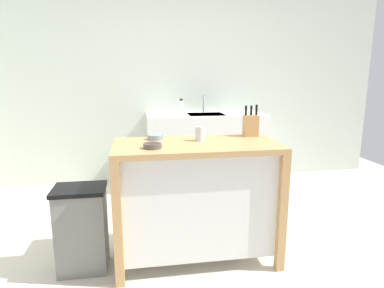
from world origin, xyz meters
TOP-DOWN VIEW (x-y plane):
  - ground_plane at (0.00, 0.00)m, footprint 6.55×6.55m
  - wall_back at (0.00, 2.06)m, footprint 5.55×0.10m
  - kitchen_island at (-0.06, 0.03)m, footprint 1.20×0.60m
  - knife_block at (0.42, 0.23)m, footprint 0.11×0.09m
  - bowl_ceramic_small at (-0.39, -0.09)m, footprint 0.12×0.12m
  - bowl_ceramic_wide at (-0.35, 0.21)m, footprint 0.13×0.13m
  - drinking_cup at (-0.02, 0.11)m, footprint 0.07×0.07m
  - trash_bin at (-0.90, 0.00)m, footprint 0.36×0.28m
  - sink_counter at (0.35, 1.71)m, footprint 1.45×0.60m
  - sink_faucet at (0.35, 1.85)m, footprint 0.02×0.02m
  - bottle_spray_cleaner at (0.05, 1.70)m, footprint 0.06×0.06m

SIDE VIEW (x-z plane):
  - ground_plane at x=0.00m, z-range 0.00..0.00m
  - trash_bin at x=-0.90m, z-range 0.00..0.63m
  - sink_counter at x=0.35m, z-range 0.00..0.92m
  - kitchen_island at x=-0.06m, z-range 0.05..0.97m
  - bowl_ceramic_small at x=-0.39m, z-range 0.91..0.95m
  - bowl_ceramic_wide at x=-0.35m, z-range 0.91..0.95m
  - drinking_cup at x=-0.02m, z-range 0.91..1.02m
  - knife_block at x=0.42m, z-range 0.88..1.13m
  - bottle_spray_cleaner at x=0.05m, z-range 0.91..1.10m
  - sink_faucet at x=0.35m, z-range 0.92..1.14m
  - wall_back at x=0.00m, z-range 0.00..2.60m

